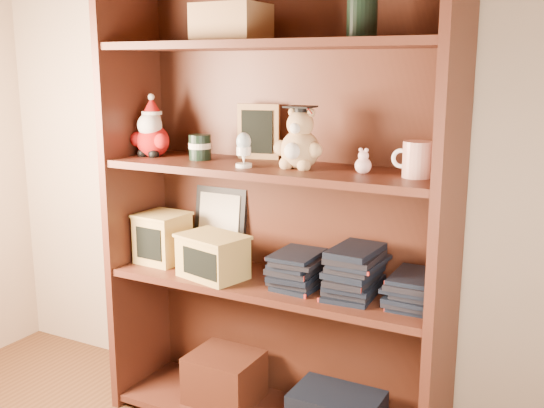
{
  "coord_description": "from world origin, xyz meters",
  "views": [
    {
      "loc": [
        0.89,
        -0.53,
        1.27
      ],
      "look_at": [
        -0.1,
        1.3,
        0.82
      ],
      "focal_mm": 42.0,
      "sensor_mm": 36.0,
      "label": 1
    }
  ],
  "objects_px": {
    "grad_teddy_bear": "(299,144)",
    "teacher_mug": "(416,160)",
    "bookcase": "(278,213)",
    "treats_box": "(163,237)"
  },
  "relations": [
    {
      "from": "bookcase",
      "to": "teacher_mug",
      "type": "distance_m",
      "value": 0.54
    },
    {
      "from": "grad_teddy_bear",
      "to": "teacher_mug",
      "type": "bearing_deg",
      "value": 0.94
    },
    {
      "from": "bookcase",
      "to": "treats_box",
      "type": "distance_m",
      "value": 0.48
    },
    {
      "from": "grad_teddy_bear",
      "to": "teacher_mug",
      "type": "relative_size",
      "value": 1.7
    },
    {
      "from": "teacher_mug",
      "to": "grad_teddy_bear",
      "type": "bearing_deg",
      "value": -179.06
    },
    {
      "from": "teacher_mug",
      "to": "treats_box",
      "type": "distance_m",
      "value": 1.01
    },
    {
      "from": "bookcase",
      "to": "grad_teddy_bear",
      "type": "distance_m",
      "value": 0.28
    },
    {
      "from": "teacher_mug",
      "to": "treats_box",
      "type": "height_order",
      "value": "teacher_mug"
    },
    {
      "from": "bookcase",
      "to": "treats_box",
      "type": "xyz_separation_m",
      "value": [
        -0.46,
        -0.05,
        -0.13
      ]
    },
    {
      "from": "treats_box",
      "to": "bookcase",
      "type": "bearing_deg",
      "value": 6.33
    }
  ]
}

